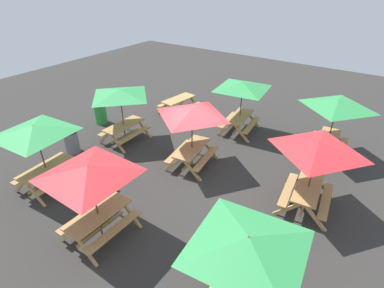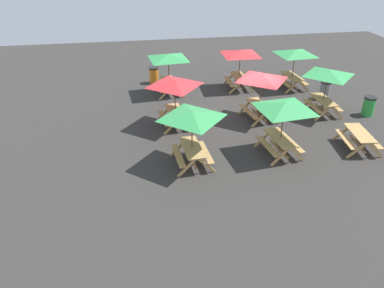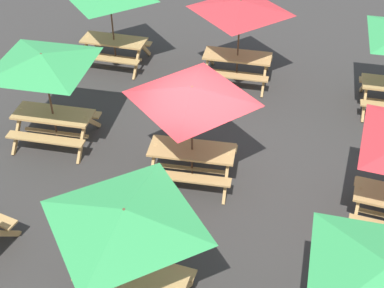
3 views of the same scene
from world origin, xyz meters
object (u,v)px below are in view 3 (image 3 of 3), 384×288
at_px(picnic_table_1, 192,100).
at_px(picnic_table_5, 125,224).
at_px(picnic_table_3, 240,12).
at_px(picnic_table_4, 43,66).

xyz_separation_m(picnic_table_1, picnic_table_5, (0.08, -3.39, 0.00)).
bearing_deg(picnic_table_5, picnic_table_3, 91.29).
relative_size(picnic_table_1, picnic_table_3, 1.00).
relative_size(picnic_table_1, picnic_table_5, 1.00).
bearing_deg(picnic_table_5, picnic_table_4, 133.97).
distance_m(picnic_table_3, picnic_table_5, 7.53).
xyz_separation_m(picnic_table_3, picnic_table_5, (0.16, -7.53, 0.00)).
height_order(picnic_table_1, picnic_table_3, same).
height_order(picnic_table_1, picnic_table_5, same).
xyz_separation_m(picnic_table_4, picnic_table_5, (3.48, -3.62, 0.00)).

